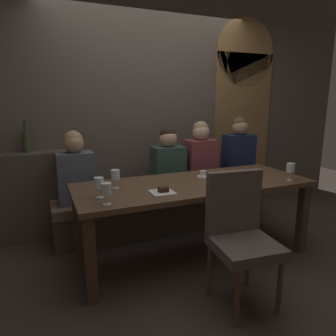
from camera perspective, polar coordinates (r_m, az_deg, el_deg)
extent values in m
plane|color=#382D26|center=(3.16, 4.57, -15.68)|extent=(9.00, 9.00, 0.00)
cube|color=brown|center=(3.90, -3.53, 12.66)|extent=(6.00, 0.12, 3.00)
cube|color=olive|center=(4.50, 13.38, 6.61)|extent=(0.90, 0.05, 2.10)
cylinder|color=olive|center=(4.52, 14.10, 19.95)|extent=(0.90, 0.05, 0.90)
cube|color=#494138|center=(3.65, -25.92, -4.94)|extent=(1.10, 0.28, 0.95)
cube|color=#493422|center=(2.42, -14.16, -16.22)|extent=(0.08, 0.08, 0.69)
cube|color=#493422|center=(3.35, 23.60, -8.55)|extent=(0.08, 0.08, 0.69)
cube|color=#493422|center=(3.05, -16.30, -10.09)|extent=(0.08, 0.08, 0.69)
cube|color=#493422|center=(3.83, 16.03, -5.34)|extent=(0.08, 0.08, 0.69)
cube|color=brown|center=(2.89, 4.82, -3.08)|extent=(2.20, 0.84, 0.04)
cube|color=#4A3C2E|center=(3.67, -0.49, -8.51)|extent=(2.50, 0.40, 0.35)
cube|color=brown|center=(3.59, -0.50, -5.16)|extent=(2.50, 0.44, 0.10)
cylinder|color=brown|center=(2.26, 12.71, -22.45)|extent=(0.04, 0.04, 0.42)
cylinder|color=brown|center=(2.46, 19.97, -19.78)|extent=(0.04, 0.04, 0.42)
cylinder|color=brown|center=(2.51, 7.70, -18.35)|extent=(0.04, 0.04, 0.42)
cylinder|color=brown|center=(2.69, 14.58, -16.39)|extent=(0.04, 0.04, 0.42)
cube|color=brown|center=(2.35, 14.07, -13.97)|extent=(0.48, 0.48, 0.08)
cube|color=brown|center=(2.40, 12.07, -6.12)|extent=(0.44, 0.10, 0.48)
cube|color=#4C515B|center=(3.27, -16.68, -1.78)|extent=(0.36, 0.24, 0.53)
sphere|color=tan|center=(3.20, -17.09, 4.39)|extent=(0.20, 0.20, 0.20)
sphere|color=#9E7F56|center=(3.21, -17.15, 5.03)|extent=(0.18, 0.18, 0.18)
cube|color=#2D473D|center=(3.55, 0.04, -0.19)|extent=(0.36, 0.24, 0.52)
sphere|color=tan|center=(3.48, 0.04, 5.48)|extent=(0.20, 0.20, 0.20)
sphere|color=black|center=(3.49, -0.03, 6.07)|extent=(0.18, 0.18, 0.18)
cube|color=brown|center=(3.71, 5.99, 0.79)|extent=(0.36, 0.24, 0.58)
sphere|color=#DBB293|center=(3.65, 6.13, 6.65)|extent=(0.20, 0.20, 0.20)
sphere|color=#9E7F56|center=(3.66, 6.06, 7.21)|extent=(0.18, 0.18, 0.18)
cube|color=#192342|center=(4.00, 12.86, 1.66)|extent=(0.36, 0.24, 0.62)
sphere|color=tan|center=(3.94, 13.14, 7.37)|extent=(0.20, 0.20, 0.20)
sphere|color=brown|center=(3.95, 13.08, 7.89)|extent=(0.18, 0.18, 0.18)
cylinder|color=#384728|center=(3.55, -24.70, 4.40)|extent=(0.08, 0.08, 0.22)
cylinder|color=#384728|center=(3.54, -24.93, 6.88)|extent=(0.03, 0.03, 0.09)
cylinder|color=black|center=(3.53, -25.01, 7.74)|extent=(0.03, 0.03, 0.02)
cylinder|color=silver|center=(2.73, -9.64, -3.66)|extent=(0.06, 0.06, 0.00)
cylinder|color=silver|center=(2.72, -9.67, -2.86)|extent=(0.01, 0.01, 0.07)
cylinder|color=silver|center=(2.70, -9.73, -1.22)|extent=(0.08, 0.08, 0.08)
cylinder|color=maroon|center=(2.70, -9.72, -1.61)|extent=(0.07, 0.07, 0.04)
cylinder|color=silver|center=(2.50, -12.52, -5.32)|extent=(0.06, 0.06, 0.00)
cylinder|color=silver|center=(2.49, -12.57, -4.46)|extent=(0.01, 0.01, 0.07)
cylinder|color=silver|center=(2.46, -12.66, -2.68)|extent=(0.08, 0.08, 0.08)
cylinder|color=silver|center=(3.18, 21.58, -2.04)|extent=(0.06, 0.06, 0.00)
cylinder|color=silver|center=(3.17, 21.64, -1.35)|extent=(0.01, 0.01, 0.07)
cylinder|color=silver|center=(3.15, 21.75, 0.06)|extent=(0.08, 0.08, 0.08)
cylinder|color=maroon|center=(3.16, 21.71, -0.45)|extent=(0.07, 0.07, 0.02)
cylinder|color=silver|center=(2.33, -11.23, -6.59)|extent=(0.06, 0.06, 0.00)
cylinder|color=silver|center=(2.32, -11.27, -5.67)|extent=(0.01, 0.01, 0.07)
cylinder|color=silver|center=(2.29, -11.36, -3.77)|extent=(0.08, 0.08, 0.08)
cylinder|color=maroon|center=(2.30, -11.33, -4.36)|extent=(0.07, 0.07, 0.03)
cylinder|color=white|center=(3.09, 6.53, -1.56)|extent=(0.12, 0.12, 0.01)
cylinder|color=white|center=(3.09, 6.54, -0.98)|extent=(0.06, 0.06, 0.06)
cylinder|color=brown|center=(3.08, 6.55, -0.55)|extent=(0.05, 0.05, 0.01)
cube|color=white|center=(2.56, -1.08, -4.52)|extent=(0.19, 0.19, 0.01)
cube|color=#381E14|center=(2.55, -0.87, -3.96)|extent=(0.08, 0.06, 0.04)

